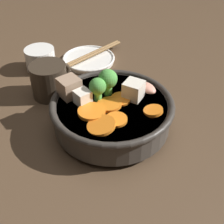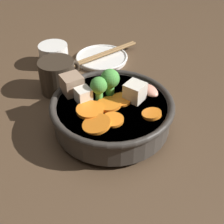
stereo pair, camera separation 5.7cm
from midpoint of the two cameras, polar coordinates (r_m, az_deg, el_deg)
ground_plane at (r=0.59m, az=2.74°, el=-3.02°), size 3.00×3.00×0.00m
stirfry_bowl at (r=0.57m, az=2.80°, el=0.16°), size 0.22×0.22×0.11m
side_saucer at (r=0.80m, az=0.19°, el=9.79°), size 0.13×0.13×0.01m
tea_cup at (r=0.78m, az=-8.53°, el=10.23°), size 0.07×0.07×0.05m
dark_mug at (r=0.68m, az=-7.51°, el=6.46°), size 0.10×0.08×0.07m
chopsticks_pair at (r=0.79m, az=0.19°, el=10.39°), size 0.22×0.03×0.01m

